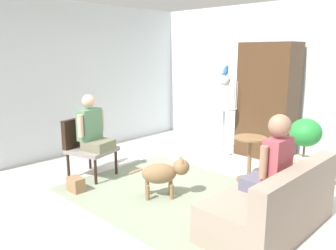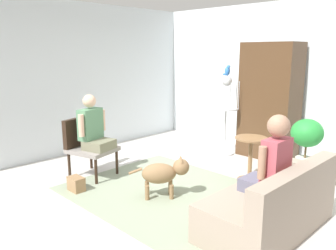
% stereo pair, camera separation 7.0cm
% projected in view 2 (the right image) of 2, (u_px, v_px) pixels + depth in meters
% --- Properties ---
extents(ground_plane, '(6.69, 6.69, 0.00)m').
position_uv_depth(ground_plane, '(187.00, 194.00, 4.62)').
color(ground_plane, beige).
extents(back_wall, '(6.17, 0.12, 2.77)m').
position_uv_depth(back_wall, '(286.00, 80.00, 6.22)').
color(back_wall, silver).
rests_on(back_wall, ground).
extents(left_wall, '(0.12, 5.90, 2.77)m').
position_uv_depth(left_wall, '(86.00, 78.00, 6.49)').
color(left_wall, silver).
rests_on(left_wall, ground).
extents(area_rug, '(3.11, 2.17, 0.01)m').
position_uv_depth(area_rug, '(181.00, 197.00, 4.50)').
color(area_rug, gray).
rests_on(area_rug, ground).
extents(couch, '(0.83, 1.63, 0.77)m').
position_uv_depth(couch, '(273.00, 205.00, 3.63)').
color(couch, gray).
rests_on(couch, ground).
extents(armchair, '(0.76, 0.72, 0.89)m').
position_uv_depth(armchair, '(86.00, 142.00, 5.25)').
color(armchair, black).
rests_on(armchair, ground).
extents(person_on_couch, '(0.46, 0.50, 0.86)m').
position_uv_depth(person_on_couch, '(272.00, 162.00, 3.53)').
color(person_on_couch, slate).
extents(person_on_armchair, '(0.51, 0.53, 0.82)m').
position_uv_depth(person_on_armchair, '(93.00, 128.00, 5.12)').
color(person_on_armchair, '#737158').
extents(round_end_table, '(0.47, 0.47, 0.67)m').
position_uv_depth(round_end_table, '(250.00, 157.00, 4.98)').
color(round_end_table, olive).
rests_on(round_end_table, ground).
extents(dog, '(0.57, 0.64, 0.55)m').
position_uv_depth(dog, '(164.00, 173.00, 4.45)').
color(dog, olive).
rests_on(dog, ground).
extents(bird_cage_stand, '(0.47, 0.47, 1.46)m').
position_uv_depth(bird_cage_stand, '(226.00, 109.00, 6.24)').
color(bird_cage_stand, silver).
rests_on(bird_cage_stand, ground).
extents(parrot, '(0.17, 0.10, 0.19)m').
position_uv_depth(parrot, '(227.00, 71.00, 6.09)').
color(parrot, blue).
rests_on(parrot, bird_cage_stand).
extents(potted_plant, '(0.48, 0.48, 0.90)m').
position_uv_depth(potted_plant, '(306.00, 140.00, 5.15)').
color(potted_plant, beige).
rests_on(potted_plant, ground).
extents(armoire_cabinet, '(0.97, 0.56, 2.05)m').
position_uv_depth(armoire_cabinet, '(269.00, 101.00, 6.06)').
color(armoire_cabinet, '#4C331E').
rests_on(armoire_cabinet, ground).
extents(handbag, '(0.24, 0.16, 0.20)m').
position_uv_depth(handbag, '(76.00, 184.00, 4.70)').
color(handbag, '#99724C').
rests_on(handbag, ground).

